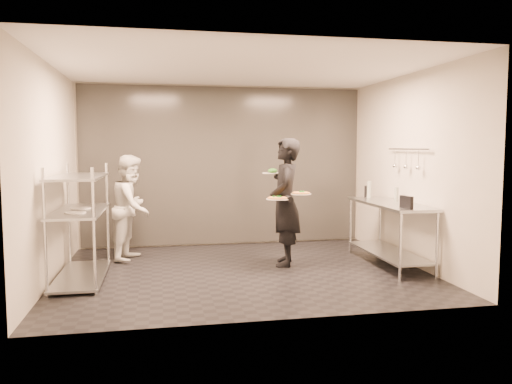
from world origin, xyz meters
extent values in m
cube|color=black|center=(0.00, 0.00, 0.00)|extent=(5.00, 4.00, 0.00)
cube|color=silver|center=(0.00, 0.00, 2.80)|extent=(5.00, 4.00, 0.00)
cube|color=beige|center=(0.00, 2.00, 1.40)|extent=(5.00, 0.00, 2.80)
cube|color=beige|center=(0.00, -2.00, 1.40)|extent=(5.00, 0.00, 2.80)
cube|color=beige|center=(-2.50, 0.00, 1.40)|extent=(0.00, 4.00, 2.80)
cube|color=beige|center=(2.50, 0.00, 1.40)|extent=(0.00, 4.00, 2.80)
cube|color=silver|center=(0.00, 1.97, 1.40)|extent=(4.90, 0.04, 2.74)
cylinder|color=silver|center=(-2.42, -0.77, 0.75)|extent=(0.04, 0.04, 1.50)
cylinder|color=silver|center=(-2.42, 0.77, 0.75)|extent=(0.04, 0.04, 1.50)
cylinder|color=silver|center=(-1.88, -0.77, 0.75)|extent=(0.04, 0.04, 1.50)
cylinder|color=silver|center=(-1.88, 0.77, 0.75)|extent=(0.04, 0.04, 1.50)
cube|color=#9EA3A7|center=(-2.15, 0.00, 0.05)|extent=(0.60, 1.60, 0.03)
cube|color=#9EA3A7|center=(-2.15, 0.00, 0.90)|extent=(0.60, 1.60, 0.03)
cube|color=#9EA3A7|center=(-2.15, 0.00, 1.35)|extent=(0.60, 1.60, 0.03)
cylinder|color=silver|center=(-2.15, -0.35, 0.93)|extent=(0.26, 0.26, 0.01)
cylinder|color=silver|center=(-2.15, 0.10, 0.93)|extent=(0.26, 0.26, 0.01)
cylinder|color=silver|center=(1.92, -0.86, 0.45)|extent=(0.04, 0.04, 0.90)
cylinder|color=silver|center=(1.92, 0.86, 0.45)|extent=(0.04, 0.04, 0.90)
cylinder|color=silver|center=(2.44, -0.86, 0.45)|extent=(0.04, 0.04, 0.90)
cylinder|color=silver|center=(2.44, 0.86, 0.45)|extent=(0.04, 0.04, 0.90)
cube|color=#9EA3A7|center=(2.18, 0.00, 0.18)|extent=(0.57, 1.71, 0.03)
cube|color=#9EA3A7|center=(2.18, 0.00, 0.90)|extent=(0.60, 1.80, 0.04)
cylinder|color=silver|center=(2.44, 0.00, 1.70)|extent=(0.02, 1.20, 0.02)
cylinder|color=silver|center=(2.42, -0.35, 1.57)|extent=(0.01, 0.01, 0.22)
sphere|color=silver|center=(2.42, -0.35, 1.44)|extent=(0.07, 0.07, 0.07)
cylinder|color=silver|center=(2.42, 0.00, 1.57)|extent=(0.01, 0.01, 0.22)
sphere|color=silver|center=(2.42, 0.00, 1.44)|extent=(0.07, 0.07, 0.07)
cylinder|color=silver|center=(2.42, 0.35, 1.57)|extent=(0.01, 0.01, 0.22)
sphere|color=silver|center=(2.42, 0.35, 1.44)|extent=(0.07, 0.07, 0.07)
imported|color=black|center=(0.67, 0.28, 0.93)|extent=(0.59, 0.76, 1.86)
imported|color=silver|center=(-1.55, 1.10, 0.80)|extent=(0.80, 0.92, 1.61)
cylinder|color=silver|center=(0.51, 0.04, 1.00)|extent=(0.34, 0.34, 0.01)
cylinder|color=#A66F3C|center=(0.51, 0.04, 1.01)|extent=(0.30, 0.30, 0.02)
cylinder|color=#C15B19|center=(0.51, 0.04, 1.02)|extent=(0.27, 0.27, 0.01)
sphere|color=#166219|center=(0.51, 0.04, 1.03)|extent=(0.04, 0.04, 0.04)
cylinder|color=silver|center=(0.84, 0.03, 1.07)|extent=(0.29, 0.29, 0.01)
cylinder|color=#A66F3C|center=(0.84, 0.03, 1.08)|extent=(0.25, 0.25, 0.02)
cylinder|color=#C15B19|center=(0.84, 0.03, 1.09)|extent=(0.23, 0.23, 0.01)
sphere|color=#166219|center=(0.84, 0.03, 1.10)|extent=(0.04, 0.04, 0.04)
cylinder|color=silver|center=(0.55, 0.58, 1.34)|extent=(0.31, 0.31, 0.01)
ellipsoid|color=#1C6118|center=(0.55, 0.58, 1.37)|extent=(0.13, 0.13, 0.07)
cube|color=black|center=(2.06, -0.72, 1.01)|extent=(0.08, 0.24, 0.17)
cylinder|color=#97A396|center=(2.18, 0.73, 1.05)|extent=(0.07, 0.07, 0.26)
cylinder|color=#97A396|center=(2.36, 0.15, 1.02)|extent=(0.06, 0.06, 0.21)
cylinder|color=black|center=(2.15, 0.80, 1.01)|extent=(0.05, 0.05, 0.19)
camera|label=1|loc=(-1.12, -6.74, 1.73)|focal=35.00mm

